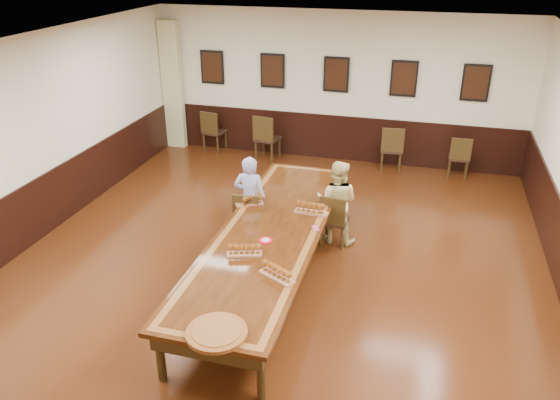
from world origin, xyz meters
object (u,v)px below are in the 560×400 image
(person_woman, at_px, (337,202))
(spare_chair_c, at_px, (392,148))
(spare_chair_a, at_px, (214,130))
(conference_table, at_px, (271,239))
(chair_woman, at_px, (335,219))
(person_man, at_px, (250,199))
(spare_chair_d, at_px, (459,156))
(spare_chair_b, at_px, (268,137))
(carved_platter, at_px, (217,332))
(chair_man, at_px, (249,216))

(person_woman, bearing_deg, spare_chair_c, -95.69)
(spare_chair_a, relative_size, conference_table, 0.19)
(chair_woman, distance_m, person_man, 1.39)
(spare_chair_a, height_order, person_man, person_man)
(spare_chair_d, relative_size, conference_table, 0.18)
(spare_chair_a, relative_size, spare_chair_b, 0.93)
(chair_woman, xyz_separation_m, spare_chair_c, (0.59, 3.45, 0.05))
(spare_chair_d, height_order, conference_table, spare_chair_d)
(person_man, bearing_deg, carved_platter, 99.70)
(chair_woman, xyz_separation_m, conference_table, (-0.71, -1.20, 0.17))
(spare_chair_b, height_order, spare_chair_c, spare_chair_b)
(spare_chair_b, bearing_deg, chair_man, 111.28)
(chair_man, height_order, spare_chair_b, spare_chair_b)
(conference_table, bearing_deg, spare_chair_a, 120.01)
(spare_chair_a, relative_size, carved_platter, 1.45)
(chair_woman, bearing_deg, spare_chair_c, -95.54)
(chair_man, bearing_deg, spare_chair_b, -80.71)
(conference_table, bearing_deg, chair_man, 124.79)
(person_man, xyz_separation_m, carved_platter, (0.73, -3.30, 0.06))
(spare_chair_a, height_order, spare_chair_d, spare_chair_a)
(chair_man, height_order, conference_table, chair_man)
(person_man, bearing_deg, spare_chair_c, -120.73)
(conference_table, bearing_deg, spare_chair_c, 74.37)
(spare_chair_a, bearing_deg, chair_woman, 144.46)
(spare_chair_d, height_order, person_man, person_man)
(spare_chair_c, bearing_deg, spare_chair_d, 174.75)
(spare_chair_b, height_order, conference_table, spare_chair_b)
(spare_chair_a, bearing_deg, person_man, 129.75)
(spare_chair_d, xyz_separation_m, carved_platter, (-2.58, -6.95, 0.33))
(spare_chair_d, xyz_separation_m, person_woman, (-1.96, -3.36, 0.25))
(person_man, distance_m, carved_platter, 3.38)
(spare_chair_a, height_order, person_woman, person_woman)
(spare_chair_a, bearing_deg, carved_platter, 122.36)
(person_man, bearing_deg, spare_chair_b, -80.47)
(chair_woman, xyz_separation_m, spare_chair_d, (1.97, 3.45, -0.00))
(conference_table, bearing_deg, carved_platter, -87.63)
(spare_chair_d, distance_m, carved_platter, 7.42)
(person_man, relative_size, person_woman, 1.03)
(chair_man, xyz_separation_m, person_woman, (1.35, 0.39, 0.24))
(person_woman, bearing_deg, spare_chair_b, -52.68)
(chair_woman, height_order, spare_chair_d, chair_woman)
(chair_woman, xyz_separation_m, carved_platter, (-0.61, -3.50, 0.33))
(conference_table, height_order, carved_platter, carved_platter)
(spare_chair_d, bearing_deg, person_man, 47.56)
(spare_chair_c, height_order, carved_platter, spare_chair_c)
(chair_man, relative_size, spare_chair_b, 0.87)
(spare_chair_b, height_order, carved_platter, spare_chair_b)
(chair_man, distance_m, person_woman, 1.42)
(spare_chair_b, distance_m, spare_chair_c, 2.71)
(spare_chair_d, bearing_deg, spare_chair_c, -0.26)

